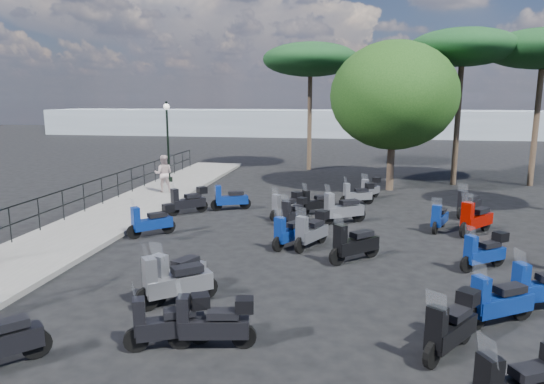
% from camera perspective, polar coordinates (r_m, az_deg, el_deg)
% --- Properties ---
extents(ground, '(120.00, 120.00, 0.00)m').
position_cam_1_polar(ground, '(14.16, -0.41, -7.32)').
color(ground, black).
rests_on(ground, ground).
extents(sidewalk, '(3.00, 30.00, 0.15)m').
position_cam_1_polar(sidewalk, '(18.99, -18.48, -2.89)').
color(sidewalk, '#63615E').
rests_on(sidewalk, ground).
extents(railing, '(0.04, 26.04, 1.10)m').
position_cam_1_polar(railing, '(19.30, -22.32, -0.43)').
color(railing, black).
rests_on(railing, sidewalk).
extents(lamp_post_2, '(0.66, 1.14, 4.13)m').
position_cam_1_polar(lamp_post_2, '(25.55, -12.17, 6.41)').
color(lamp_post_2, black).
rests_on(lamp_post_2, sidewalk).
extents(pedestrian_far, '(0.97, 0.84, 1.72)m').
position_cam_1_polar(pedestrian_far, '(22.95, -12.64, 2.13)').
color(pedestrian_far, '#C2A8A6').
rests_on(pedestrian_far, sidewalk).
extents(scooter_1, '(1.53, 1.25, 1.48)m').
position_cam_1_polar(scooter_1, '(10.89, -11.36, -10.42)').
color(scooter_1, black).
rests_on(scooter_1, ground).
extents(scooter_2, '(1.29, 1.27, 1.31)m').
position_cam_1_polar(scooter_2, '(16.31, -13.95, -3.36)').
color(scooter_2, black).
rests_on(scooter_2, ground).
extents(scooter_3, '(1.34, 1.28, 1.34)m').
position_cam_1_polar(scooter_3, '(19.10, -9.84, -1.07)').
color(scooter_3, black).
rests_on(scooter_3, ground).
extents(scooter_4, '(1.54, 0.86, 1.31)m').
position_cam_1_polar(scooter_4, '(19.53, -4.99, -0.83)').
color(scooter_4, black).
rests_on(scooter_4, ground).
extents(scooter_5, '(1.49, 0.85, 1.27)m').
position_cam_1_polar(scooter_5, '(9.21, -11.98, -14.83)').
color(scooter_5, black).
rests_on(scooter_5, ground).
extents(scooter_6, '(0.92, 1.69, 1.43)m').
position_cam_1_polar(scooter_6, '(11.35, -11.08, -9.61)').
color(scooter_6, black).
rests_on(scooter_6, ground).
extents(scooter_7, '(0.97, 1.45, 1.30)m').
position_cam_1_polar(scooter_7, '(14.66, 2.11, -4.83)').
color(scooter_7, black).
rests_on(scooter_7, ground).
extents(scooter_8, '(0.84, 1.39, 1.20)m').
position_cam_1_polar(scooter_8, '(17.22, 2.58, -2.43)').
color(scooter_8, black).
rests_on(scooter_8, ground).
extents(scooter_9, '(1.37, 0.97, 1.25)m').
position_cam_1_polar(scooter_9, '(18.87, 5.23, -1.32)').
color(scooter_9, black).
rests_on(scooter_9, ground).
extents(scooter_11, '(1.60, 0.57, 1.28)m').
position_cam_1_polar(scooter_11, '(9.06, -6.96, -15.11)').
color(scooter_11, black).
rests_on(scooter_11, ground).
extents(scooter_12, '(0.97, 1.59, 1.37)m').
position_cam_1_polar(scooter_12, '(14.65, 4.71, -4.61)').
color(scooter_12, black).
rests_on(scooter_12, ground).
extents(scooter_13, '(1.63, 1.11, 1.47)m').
position_cam_1_polar(scooter_13, '(17.53, 8.25, -2.09)').
color(scooter_13, black).
rests_on(scooter_13, ground).
extents(scooter_14, '(1.09, 1.34, 1.26)m').
position_cam_1_polar(scooter_14, '(18.08, 1.70, -1.70)').
color(scooter_14, black).
rests_on(scooter_14, ground).
extents(scooter_15, '(1.43, 0.81, 1.21)m').
position_cam_1_polar(scooter_15, '(20.70, 10.01, -0.28)').
color(scooter_15, black).
rests_on(scooter_15, ground).
extents(scooter_17, '(1.15, 1.46, 1.36)m').
position_cam_1_polar(scooter_17, '(9.34, 20.31, -14.70)').
color(scooter_17, black).
rests_on(scooter_17, ground).
extents(scooter_18, '(1.39, 1.31, 1.43)m').
position_cam_1_polar(scooter_18, '(13.58, 9.62, -6.08)').
color(scooter_18, black).
rests_on(scooter_18, ground).
extents(scooter_19, '(1.36, 1.04, 1.25)m').
position_cam_1_polar(scooter_19, '(13.99, 23.70, -6.49)').
color(scooter_19, black).
rests_on(scooter_19, ground).
extents(scooter_20, '(0.78, 1.47, 1.24)m').
position_cam_1_polar(scooter_20, '(17.42, 19.08, -2.95)').
color(scooter_20, black).
rests_on(scooter_20, ground).
extents(scooter_21, '(0.92, 1.37, 1.21)m').
position_cam_1_polar(scooter_21, '(21.99, 11.50, 0.33)').
color(scooter_21, black).
rests_on(scooter_21, ground).
extents(scooter_23, '(1.65, 0.84, 1.38)m').
position_cam_1_polar(scooter_23, '(11.90, 29.00, -9.95)').
color(scooter_23, black).
rests_on(scooter_23, ground).
extents(scooter_24, '(1.54, 1.03, 1.38)m').
position_cam_1_polar(scooter_24, '(10.79, 25.12, -11.70)').
color(scooter_24, black).
rests_on(scooter_24, ground).
extents(scooter_26, '(1.32, 1.46, 1.48)m').
position_cam_1_polar(scooter_26, '(17.34, 22.81, -3.00)').
color(scooter_26, black).
rests_on(scooter_26, ground).
extents(scooter_27, '(1.12, 1.40, 1.34)m').
position_cam_1_polar(scooter_27, '(19.81, 22.09, -1.41)').
color(scooter_27, black).
rests_on(scooter_27, ground).
extents(broadleaf_tree, '(6.02, 6.02, 7.11)m').
position_cam_1_polar(broadleaf_tree, '(24.09, 14.13, 10.92)').
color(broadleaf_tree, '#38281E').
rests_on(broadleaf_tree, ground).
extents(pine_0, '(5.31, 5.31, 7.83)m').
position_cam_1_polar(pine_0, '(26.70, 21.52, 15.48)').
color(pine_0, '#38281E').
rests_on(pine_0, ground).
extents(pine_1, '(5.60, 5.60, 7.79)m').
position_cam_1_polar(pine_1, '(28.02, 29.34, 14.43)').
color(pine_1, '#38281E').
rests_on(pine_1, ground).
extents(pine_2, '(5.84, 5.84, 7.75)m').
position_cam_1_polar(pine_2, '(30.51, 4.55, 15.23)').
color(pine_2, '#38281E').
rests_on(pine_2, ground).
extents(distant_hills, '(70.00, 8.00, 3.00)m').
position_cam_1_polar(distant_hills, '(58.36, 7.32, 8.05)').
color(distant_hills, gray).
rests_on(distant_hills, ground).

